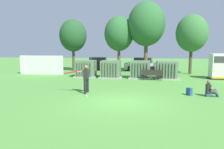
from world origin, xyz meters
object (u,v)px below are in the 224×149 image
object	(u,v)px
batter	(85,77)
parked_car_left_of_center	(142,65)
transformer_east	(167,70)
transformer_west	(86,69)
transformer_mid_east	(140,70)
generator_enclosure	(219,67)
transformer_mid_west	(111,70)
sports_ball	(87,96)
park_bench	(152,74)
backpack	(189,92)
seated_spectator	(210,90)
parked_car_leftmost	(97,64)

from	to	relation	value
batter	parked_car_left_of_center	bearing A→B (deg)	75.62
transformer_east	transformer_west	bearing A→B (deg)	178.23
transformer_mid_east	generator_enclosure	distance (m)	7.04
transformer_mid_west	sports_ball	size ratio (longest dim) A/B	23.33
park_bench	transformer_east	bearing A→B (deg)	34.65
batter	parked_car_left_of_center	distance (m)	14.28
backpack	generator_enclosure	bearing A→B (deg)	60.88
batter	seated_spectator	bearing A→B (deg)	0.33
transformer_west	backpack	bearing A→B (deg)	-40.29
transformer_mid_east	park_bench	world-z (taller)	transformer_mid_east
park_bench	sports_ball	bearing A→B (deg)	-120.01
transformer_mid_east	seated_spectator	world-z (taller)	transformer_mid_east
seated_spectator	parked_car_left_of_center	bearing A→B (deg)	105.62
transformer_west	backpack	world-z (taller)	transformer_west
generator_enclosure	batter	xyz separation A→B (m)	(-10.34, -7.51, -0.16)
transformer_mid_west	transformer_mid_east	bearing A→B (deg)	3.32
generator_enclosure	batter	size ratio (longest dim) A/B	1.32
generator_enclosure	seated_spectator	distance (m)	8.06
sports_ball	transformer_west	bearing A→B (deg)	105.06
transformer_mid_west	backpack	world-z (taller)	transformer_mid_west
backpack	transformer_west	bearing A→B (deg)	139.71
transformer_west	transformer_mid_west	xyz separation A→B (m)	(2.44, -0.21, 0.00)
park_bench	batter	world-z (taller)	batter
transformer_east	sports_ball	xyz separation A→B (m)	(-5.38, -7.90, -0.74)
transformer_mid_west	backpack	size ratio (longest dim) A/B	4.77
transformer_west	sports_ball	distance (m)	8.46
backpack	park_bench	bearing A→B (deg)	108.55
transformer_mid_east	parked_car_left_of_center	xyz separation A→B (m)	(0.22, 6.77, -0.04)
park_bench	batter	xyz separation A→B (m)	(-4.36, -5.94, 0.44)
transformer_mid_west	park_bench	size ratio (longest dim) A/B	1.14
transformer_east	park_bench	bearing A→B (deg)	-145.35
batter	backpack	world-z (taller)	batter
generator_enclosure	park_bench	world-z (taller)	generator_enclosure
sports_ball	transformer_mid_east	bearing A→B (deg)	69.78
parked_car_left_of_center	park_bench	bearing A→B (deg)	-84.08
backpack	sports_ball	bearing A→B (deg)	-168.18
park_bench	backpack	world-z (taller)	park_bench
generator_enclosure	parked_car_leftmost	xyz separation A→B (m)	(-12.60, 6.76, -0.38)
transformer_east	parked_car_leftmost	size ratio (longest dim) A/B	0.49
generator_enclosure	seated_spectator	world-z (taller)	generator_enclosure
seated_spectator	parked_car_leftmost	bearing A→B (deg)	124.17
transformer_east	generator_enclosure	size ratio (longest dim) A/B	0.91
sports_ball	backpack	bearing A→B (deg)	11.82
backpack	parked_car_left_of_center	world-z (taller)	parked_car_left_of_center
transformer_mid_west	sports_ball	distance (m)	7.97
transformer_west	park_bench	distance (m)	6.32
batter	seated_spectator	xyz separation A→B (m)	(7.40, 0.04, -0.60)
sports_ball	seated_spectator	world-z (taller)	seated_spectator
transformer_east	generator_enclosure	world-z (taller)	generator_enclosure
batter	parked_car_left_of_center	world-z (taller)	batter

